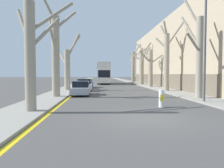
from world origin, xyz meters
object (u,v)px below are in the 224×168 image
at_px(street_tree_right_4, 134,66).
at_px(street_tree_left_1, 56,52).
at_px(street_tree_right_2, 150,66).
at_px(parked_car_2, 87,84).
at_px(parked_car_0, 81,88).
at_px(street_tree_right_3, 142,65).
at_px(street_tree_right_1, 167,58).
at_px(street_tree_left_0, 32,52).
at_px(double_decker_bus, 103,72).
at_px(street_tree_left_2, 68,66).
at_px(street_tree_right_0, 198,54).
at_px(traffic_bollard, 161,98).
at_px(lamp_post, 204,34).
at_px(parked_car_1, 85,85).

bearing_deg(street_tree_right_4, street_tree_left_1, -111.26).
relative_size(street_tree_right_2, parked_car_2, 1.60).
bearing_deg(parked_car_0, street_tree_right_3, 63.03).
height_order(street_tree_right_1, parked_car_2, street_tree_right_1).
xyz_separation_m(street_tree_left_0, double_decker_bus, (4.65, 34.97, -0.74)).
height_order(street_tree_left_2, street_tree_right_3, street_tree_right_3).
bearing_deg(parked_car_0, street_tree_right_0, -23.48).
relative_size(street_tree_left_2, street_tree_right_1, 0.89).
xyz_separation_m(parked_car_0, traffic_bollard, (5.67, -8.37, -0.10)).
height_order(street_tree_right_2, street_tree_right_4, street_tree_right_4).
bearing_deg(street_tree_left_1, parked_car_2, 81.74).
xyz_separation_m(parked_car_2, lamp_post, (9.26, -18.12, 4.31)).
xyz_separation_m(street_tree_right_4, lamp_post, (-0.67, -34.95, 0.90)).
bearing_deg(double_decker_bus, traffic_bollard, -85.18).
bearing_deg(parked_car_1, parked_car_0, -90.00).
bearing_deg(parked_car_0, street_tree_right_4, 70.76).
distance_m(street_tree_right_0, street_tree_right_2, 16.39).
bearing_deg(street_tree_right_2, double_decker_bus, 118.04).
bearing_deg(parked_car_1, street_tree_right_0, -45.82).
xyz_separation_m(street_tree_left_2, street_tree_right_4, (12.00, 22.60, 0.98)).
relative_size(street_tree_right_0, street_tree_right_4, 0.88).
height_order(street_tree_right_0, street_tree_right_3, street_tree_right_0).
distance_m(parked_car_2, lamp_post, 20.81).
relative_size(street_tree_left_0, street_tree_right_1, 0.79).
bearing_deg(street_tree_left_0, street_tree_left_2, 90.94).
distance_m(double_decker_bus, lamp_post, 32.43).
bearing_deg(street_tree_right_4, parked_car_1, -113.76).
xyz_separation_m(street_tree_right_0, parked_car_2, (-9.91, 15.93, -3.09)).
distance_m(street_tree_left_0, street_tree_right_1, 17.92).
bearing_deg(street_tree_right_2, street_tree_right_1, -89.74).
xyz_separation_m(street_tree_right_3, traffic_bollard, (-4.40, -28.16, -3.34)).
bearing_deg(street_tree_right_0, parked_car_0, 156.52).
bearing_deg(lamp_post, street_tree_right_2, 88.27).
bearing_deg(traffic_bollard, street_tree_right_4, 83.40).
relative_size(street_tree_left_0, parked_car_1, 1.47).
bearing_deg(parked_car_1, street_tree_right_4, 66.24).
bearing_deg(street_tree_left_0, street_tree_right_0, 25.04).
distance_m(street_tree_left_1, double_decker_bus, 27.90).
bearing_deg(street_tree_left_2, double_decker_bus, 75.76).
bearing_deg(street_tree_right_3, street_tree_left_0, -111.89).
relative_size(street_tree_left_1, double_decker_bus, 0.79).
height_order(double_decker_bus, parked_car_0, double_decker_bus).
relative_size(street_tree_left_0, street_tree_right_3, 0.82).
height_order(double_decker_bus, parked_car_1, double_decker_bus).
distance_m(street_tree_right_1, street_tree_right_3, 15.99).
distance_m(parked_car_1, traffic_bollard, 15.35).
height_order(street_tree_right_1, street_tree_right_4, street_tree_right_4).
bearing_deg(double_decker_bus, parked_car_1, -98.38).
relative_size(street_tree_right_1, traffic_bollard, 7.50).
bearing_deg(double_decker_bus, street_tree_right_1, -71.83).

